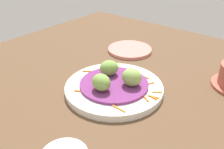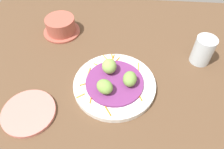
# 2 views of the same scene
# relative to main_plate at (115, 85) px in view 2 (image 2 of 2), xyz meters

# --- Properties ---
(table_surface) EXTENTS (1.10, 1.10, 0.02)m
(table_surface) POSITION_rel_main_plate_xyz_m (0.03, 0.02, -0.02)
(table_surface) COLOR brown
(table_surface) RESTS_ON ground
(main_plate) EXTENTS (0.26, 0.26, 0.02)m
(main_plate) POSITION_rel_main_plate_xyz_m (0.00, 0.00, 0.00)
(main_plate) COLOR white
(main_plate) RESTS_ON table_surface
(cabbage_bed) EXTENTS (0.19, 0.19, 0.01)m
(cabbage_bed) POSITION_rel_main_plate_xyz_m (0.00, 0.00, 0.01)
(cabbage_bed) COLOR #702D6B
(cabbage_bed) RESTS_ON main_plate
(carrot_garnish) EXTENTS (0.20, 0.25, 0.00)m
(carrot_garnish) POSITION_rel_main_plate_xyz_m (0.03, -0.03, 0.01)
(carrot_garnish) COLOR orange
(carrot_garnish) RESTS_ON main_plate
(guac_scoop_left) EXTENTS (0.05, 0.06, 0.04)m
(guac_scoop_left) POSITION_rel_main_plate_xyz_m (-0.05, 0.00, 0.04)
(guac_scoop_left) COLOR #759E47
(guac_scoop_left) RESTS_ON cabbage_bed
(guac_scoop_center) EXTENTS (0.06, 0.06, 0.05)m
(guac_scoop_center) POSITION_rel_main_plate_xyz_m (0.02, -0.04, 0.04)
(guac_scoop_center) COLOR #84A851
(guac_scoop_center) RESTS_ON cabbage_bed
(guac_scoop_right) EXTENTS (0.07, 0.07, 0.04)m
(guac_scoop_right) POSITION_rel_main_plate_xyz_m (0.03, 0.04, 0.04)
(guac_scoop_right) COLOR #759E47
(guac_scoop_right) RESTS_ON cabbage_bed
(side_plate_small) EXTENTS (0.16, 0.16, 0.01)m
(side_plate_small) POSITION_rel_main_plate_xyz_m (0.24, 0.12, -0.00)
(side_plate_small) COLOR tan
(side_plate_small) RESTS_ON table_surface
(terracotta_bowl) EXTENTS (0.15, 0.15, 0.07)m
(terracotta_bowl) POSITION_rel_main_plate_xyz_m (0.23, -0.26, 0.02)
(terracotta_bowl) COLOR #A85142
(terracotta_bowl) RESTS_ON table_surface
(water_glass) EXTENTS (0.07, 0.07, 0.10)m
(water_glass) POSITION_rel_main_plate_xyz_m (-0.29, -0.14, 0.04)
(water_glass) COLOR silver
(water_glass) RESTS_ON table_surface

